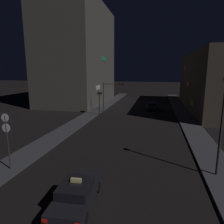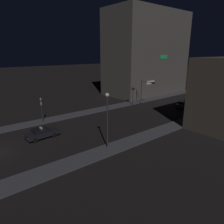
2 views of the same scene
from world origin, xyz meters
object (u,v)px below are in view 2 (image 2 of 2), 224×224
at_px(traffic_light_overhead, 146,88).
at_px(street_lamp_near_block, 107,112).
at_px(taxi, 42,133).
at_px(far_car, 184,104).
at_px(sign_pole_left, 41,107).
at_px(traffic_light_left_kerb, 133,93).

bearing_deg(traffic_light_overhead, street_lamp_near_block, -59.18).
height_order(taxi, far_car, taxi).
height_order(far_car, sign_pole_left, sign_pole_left).
bearing_deg(far_car, sign_pole_left, -109.27).
bearing_deg(far_car, traffic_light_overhead, -147.66).
xyz_separation_m(taxi, traffic_light_overhead, (-3.84, 25.11, 3.11)).
height_order(far_car, traffic_light_overhead, traffic_light_overhead).
relative_size(taxi, traffic_light_left_kerb, 1.15).
distance_m(far_car, sign_pole_left, 28.61).
xyz_separation_m(traffic_light_overhead, street_lamp_near_block, (12.04, -20.17, 0.80)).
relative_size(taxi, street_lamp_near_block, 0.68).
relative_size(far_car, traffic_light_overhead, 0.85).
bearing_deg(far_car, traffic_light_left_kerb, -139.79).
bearing_deg(traffic_light_overhead, far_car, 32.34).
relative_size(sign_pole_left, street_lamp_near_block, 0.61).
distance_m(taxi, traffic_light_overhead, 25.59).
height_order(taxi, traffic_light_overhead, traffic_light_overhead).
distance_m(traffic_light_left_kerb, street_lamp_near_block, 22.15).
height_order(traffic_light_left_kerb, street_lamp_near_block, street_lamp_near_block).
bearing_deg(sign_pole_left, traffic_light_overhead, 83.84).
distance_m(traffic_light_left_kerb, sign_pole_left, 19.91).
xyz_separation_m(taxi, street_lamp_near_block, (8.20, 4.94, 3.90)).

